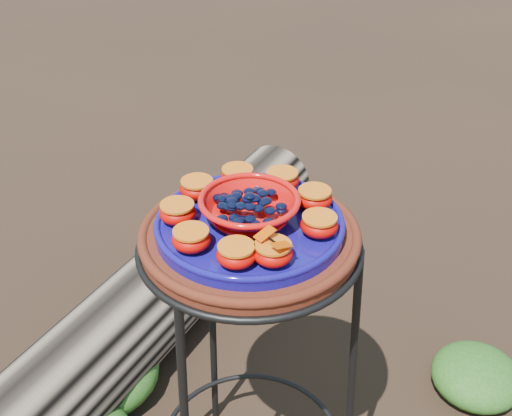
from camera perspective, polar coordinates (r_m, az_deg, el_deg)
name	(u,v)px	position (r m, az deg, el deg)	size (l,w,h in m)	color
plant_stand	(251,382)	(1.37, -0.49, -15.19)	(0.44, 0.44, 0.70)	black
terracotta_saucer	(250,238)	(1.13, -0.57, -2.69)	(0.38, 0.38, 0.03)	#45190B
cobalt_plate	(250,226)	(1.11, -0.58, -1.58)	(0.33, 0.33, 0.02)	#0C0C62
red_bowl	(249,209)	(1.10, -0.59, -0.13)	(0.16, 0.16, 0.05)	red
glass_gems	(249,193)	(1.08, -0.60, 1.38)	(0.13, 0.13, 0.02)	black
orange_half_0	(273,253)	(1.00, 1.51, -4.02)	(0.06, 0.06, 0.04)	#A60001
orange_half_1	(319,225)	(1.07, 5.64, -1.53)	(0.06, 0.06, 0.04)	#A60001
orange_half_2	(314,198)	(1.14, 5.22, 0.86)	(0.06, 0.06, 0.04)	#A60001
orange_half_3	(282,180)	(1.19, 2.34, 2.48)	(0.06, 0.06, 0.04)	#A60001
orange_half_4	(238,177)	(1.20, -1.65, 2.80)	(0.06, 0.06, 0.04)	#A60001
orange_half_5	(197,189)	(1.17, -5.25, 1.73)	(0.06, 0.06, 0.04)	#A60001
orange_half_6	(178,213)	(1.11, -6.98, -0.41)	(0.06, 0.06, 0.04)	#A60001
orange_half_7	(191,239)	(1.04, -5.77, -2.79)	(0.06, 0.06, 0.04)	#A60001
orange_half_8	(236,255)	(1.00, -1.76, -4.17)	(0.06, 0.06, 0.04)	#A60001
butterfly	(273,241)	(0.99, 1.53, -2.92)	(0.07, 0.04, 0.01)	#C84300
driftwood_log	(170,284)	(1.96, -7.66, -6.70)	(1.45, 0.38, 0.27)	black
foliage_right	(477,375)	(1.88, 19.02, -13.84)	(0.24, 0.24, 0.12)	#1D4C11
foliage_back	(101,371)	(1.82, -13.65, -13.87)	(0.31, 0.31, 0.16)	#1D4C11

